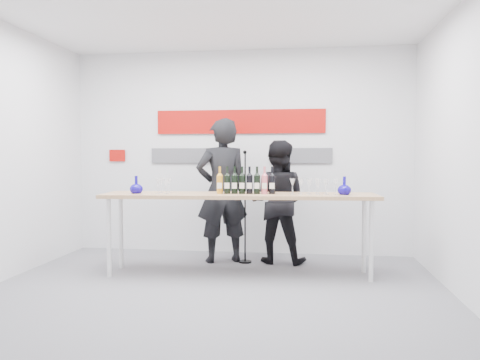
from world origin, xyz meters
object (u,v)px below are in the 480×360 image
at_px(presenter_left, 222,191).
at_px(presenter_right, 277,202).
at_px(mic_stand, 245,229).
at_px(tasting_table, 239,200).

height_order(presenter_left, presenter_right, presenter_left).
xyz_separation_m(presenter_left, presenter_right, (0.74, 0.07, -0.15)).
distance_m(presenter_right, mic_stand, 0.57).
xyz_separation_m(tasting_table, presenter_right, (0.42, 0.72, -0.09)).
xyz_separation_m(presenter_right, mic_stand, (-0.43, -0.07, -0.36)).
bearing_deg(presenter_right, presenter_left, 12.01).
distance_m(tasting_table, presenter_left, 0.73).
bearing_deg(mic_stand, presenter_right, 14.02).
relative_size(presenter_left, mic_stand, 1.28).
height_order(tasting_table, presenter_left, presenter_left).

